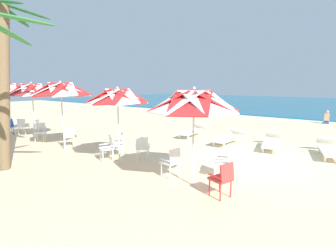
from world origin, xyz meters
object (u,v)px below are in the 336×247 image
(beach_umbrella_4, at_px, (7,88))
(beachgoer_seated, at_px, (327,119))
(beach_umbrella_2, at_px, (61,90))
(plastic_chair_8, at_px, (39,127))
(beach_umbrella_3, at_px, (32,90))
(plastic_chair_7, at_px, (40,131))
(plastic_chair_5, at_px, (119,143))
(plastic_chair_11, at_px, (8,126))
(palm_tree_3, at_px, (2,72))
(plastic_chair_9, at_px, (23,125))
(sun_lounger_0, at_px, (330,149))
(plastic_chair_1, at_px, (223,178))
(plastic_chair_10, at_px, (15,123))
(sun_lounger_3, at_px, (192,131))
(beach_umbrella_0, at_px, (194,102))
(plastic_chair_4, at_px, (108,147))
(beach_umbrella_1, at_px, (118,97))
(plastic_chair_6, at_px, (69,135))
(plastic_chair_2, at_px, (224,161))
(plastic_chair_0, at_px, (172,161))
(plastic_chair_3, at_px, (143,147))
(sun_lounger_1, at_px, (272,142))
(sun_lounger_2, at_px, (228,138))

(beach_umbrella_4, relative_size, beachgoer_seated, 3.02)
(beach_umbrella_2, height_order, plastic_chair_8, beach_umbrella_2)
(beachgoer_seated, bearing_deg, beach_umbrella_3, -127.06)
(beach_umbrella_3, xyz_separation_m, plastic_chair_7, (0.43, 0.03, -1.89))
(plastic_chair_5, distance_m, beach_umbrella_4, 8.43)
(plastic_chair_11, xyz_separation_m, palm_tree_3, (5.74, -2.12, 2.54))
(plastic_chair_9, relative_size, sun_lounger_0, 0.39)
(sun_lounger_0, bearing_deg, plastic_chair_1, -108.08)
(beach_umbrella_2, height_order, beach_umbrella_3, beach_umbrella_2)
(beach_umbrella_4, height_order, plastic_chair_10, beach_umbrella_4)
(sun_lounger_3, bearing_deg, beach_umbrella_0, -58.87)
(plastic_chair_4, bearing_deg, beach_umbrella_3, 179.72)
(beach_umbrella_1, distance_m, beach_umbrella_4, 8.87)
(plastic_chair_6, bearing_deg, plastic_chair_1, -4.62)
(plastic_chair_2, bearing_deg, plastic_chair_4, -167.18)
(beach_umbrella_0, relative_size, plastic_chair_4, 3.01)
(beach_umbrella_0, height_order, sun_lounger_3, beach_umbrella_0)
(beach_umbrella_0, height_order, plastic_chair_5, beach_umbrella_0)
(plastic_chair_9, bearing_deg, plastic_chair_11, -131.56)
(beach_umbrella_1, bearing_deg, plastic_chair_6, 174.89)
(plastic_chair_8, height_order, beach_umbrella_4, beach_umbrella_4)
(plastic_chair_7, bearing_deg, plastic_chair_0, -0.34)
(beach_umbrella_3, bearing_deg, beach_umbrella_1, -0.75)
(plastic_chair_3, bearing_deg, sun_lounger_1, 53.95)
(plastic_chair_1, bearing_deg, sun_lounger_1, 92.47)
(plastic_chair_1, height_order, palm_tree_3, palm_tree_3)
(plastic_chair_7, height_order, plastic_chair_11, same)
(beach_umbrella_4, relative_size, sun_lounger_3, 1.29)
(beach_umbrella_4, height_order, beachgoer_seated, beach_umbrella_4)
(plastic_chair_0, height_order, beach_umbrella_3, beach_umbrella_3)
(plastic_chair_3, distance_m, sun_lounger_3, 4.64)
(plastic_chair_6, distance_m, sun_lounger_3, 5.91)
(plastic_chair_6, relative_size, plastic_chair_9, 1.00)
(plastic_chair_8, relative_size, plastic_chair_11, 1.00)
(palm_tree_3, bearing_deg, beach_umbrella_1, 42.12)
(plastic_chair_1, distance_m, beach_umbrella_4, 12.86)
(sun_lounger_1, bearing_deg, beach_umbrella_3, -151.98)
(plastic_chair_3, distance_m, plastic_chair_10, 9.63)
(plastic_chair_2, relative_size, plastic_chair_7, 1.00)
(plastic_chair_0, height_order, beachgoer_seated, beachgoer_seated)
(plastic_chair_1, relative_size, plastic_chair_2, 1.00)
(plastic_chair_3, xyz_separation_m, sun_lounger_2, (1.42, 4.17, -0.22))
(beach_umbrella_0, distance_m, plastic_chair_10, 12.27)
(beach_umbrella_2, distance_m, sun_lounger_2, 7.40)
(plastic_chair_4, distance_m, palm_tree_3, 3.98)
(plastic_chair_3, relative_size, beachgoer_seated, 0.94)
(plastic_chair_0, bearing_deg, plastic_chair_7, 179.66)
(beach_umbrella_2, distance_m, beachgoer_seated, 16.81)
(beach_umbrella_0, bearing_deg, plastic_chair_2, 67.20)
(plastic_chair_0, xyz_separation_m, beach_umbrella_4, (-10.99, 0.08, 1.94))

